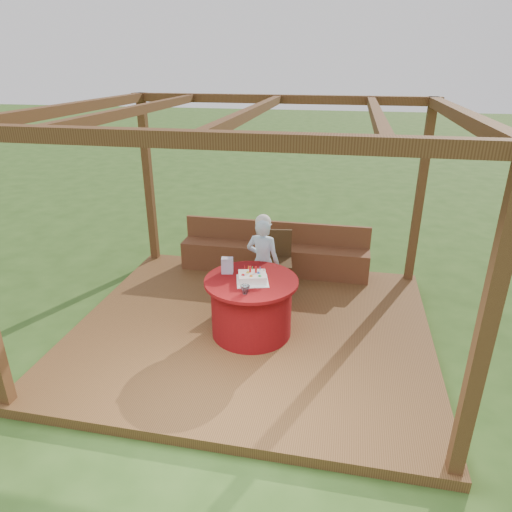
# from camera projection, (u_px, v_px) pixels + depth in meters

# --- Properties ---
(ground) EXTENTS (60.00, 60.00, 0.00)m
(ground) POSITION_uv_depth(u_px,v_px,m) (252.00, 333.00, 5.97)
(ground) COLOR #2C4D19
(ground) RESTS_ON ground
(deck) EXTENTS (4.50, 4.00, 0.12)m
(deck) POSITION_uv_depth(u_px,v_px,m) (252.00, 330.00, 5.94)
(deck) COLOR brown
(deck) RESTS_ON ground
(pergola) EXTENTS (4.50, 4.00, 2.72)m
(pergola) POSITION_uv_depth(u_px,v_px,m) (252.00, 147.00, 5.02)
(pergola) COLOR brown
(pergola) RESTS_ON deck
(bench) EXTENTS (3.00, 0.42, 0.80)m
(bench) POSITION_uv_depth(u_px,v_px,m) (274.00, 256.00, 7.36)
(bench) COLOR brown
(bench) RESTS_ON deck
(table) EXTENTS (1.14, 1.14, 0.74)m
(table) POSITION_uv_depth(u_px,v_px,m) (251.00, 306.00, 5.63)
(table) COLOR maroon
(table) RESTS_ON deck
(chair) EXTENTS (0.50, 0.50, 0.89)m
(chair) POSITION_uv_depth(u_px,v_px,m) (277.00, 257.00, 6.73)
(chair) COLOR #3E2813
(chair) RESTS_ON deck
(elderly_woman) EXTENTS (0.51, 0.38, 1.32)m
(elderly_woman) POSITION_uv_depth(u_px,v_px,m) (263.00, 261.00, 6.20)
(elderly_woman) COLOR #A3D0F2
(elderly_woman) RESTS_ON deck
(birthday_cake) EXTENTS (0.46, 0.46, 0.17)m
(birthday_cake) POSITION_uv_depth(u_px,v_px,m) (252.00, 277.00, 5.43)
(birthday_cake) COLOR white
(birthday_cake) RESTS_ON table
(gift_bag) EXTENTS (0.15, 0.11, 0.20)m
(gift_bag) POSITION_uv_depth(u_px,v_px,m) (227.00, 265.00, 5.62)
(gift_bag) COLOR #D287B5
(gift_bag) RESTS_ON table
(drinking_glass) EXTENTS (0.14, 0.14, 0.10)m
(drinking_glass) POSITION_uv_depth(u_px,v_px,m) (245.00, 290.00, 5.14)
(drinking_glass) COLOR silver
(drinking_glass) RESTS_ON table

